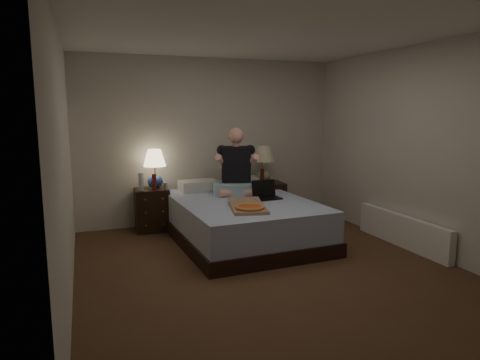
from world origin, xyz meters
name	(u,v)px	position (x,y,z in m)	size (l,w,h in m)	color
floor	(269,269)	(0.00, 0.00, 0.00)	(4.00, 4.50, 0.00)	brown
ceiling	(271,31)	(0.00, 0.00, 2.50)	(4.00, 4.50, 0.00)	white
wall_back	(210,141)	(0.00, 2.25, 1.25)	(4.00, 2.50, 0.00)	silver
wall_front	(435,193)	(0.00, -2.25, 1.25)	(4.00, 2.50, 0.00)	silver
wall_left	(64,163)	(-2.00, 0.00, 1.25)	(4.50, 2.50, 0.00)	silver
wall_right	(421,149)	(2.00, 0.00, 1.25)	(4.50, 2.50, 0.00)	silver
bed	(242,220)	(0.10, 1.09, 0.27)	(1.64, 2.19, 0.55)	#5E78BC
nightstand_left	(152,210)	(-0.95, 1.99, 0.31)	(0.47, 0.42, 0.61)	black
nightstand_right	(267,202)	(0.80, 1.85, 0.31)	(0.48, 0.43, 0.62)	black
lamp_left	(155,169)	(-0.88, 2.03, 0.89)	(0.32, 0.32, 0.56)	#293F97
lamp_right	(264,164)	(0.78, 1.94, 0.90)	(0.32, 0.32, 0.56)	gray
water_bottle	(141,182)	(-1.10, 1.90, 0.74)	(0.07, 0.07, 0.25)	silver
soda_can	(166,186)	(-0.76, 1.86, 0.66)	(0.07, 0.07, 0.10)	beige
beer_bottle_left	(154,182)	(-0.92, 1.88, 0.73)	(0.06, 0.06, 0.23)	#621B0E
beer_bottle_right	(262,176)	(0.69, 1.80, 0.74)	(0.06, 0.06, 0.23)	#4F1C0B
person	(236,161)	(0.17, 1.51, 1.01)	(0.66, 0.52, 0.93)	black
laptop	(268,190)	(0.44, 1.04, 0.67)	(0.34, 0.28, 0.24)	black
pizza_box	(250,208)	(-0.05, 0.45, 0.59)	(0.40, 0.76, 0.08)	#A17C60
radiator	(402,231)	(1.93, 0.15, 0.20)	(0.10, 1.60, 0.40)	white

